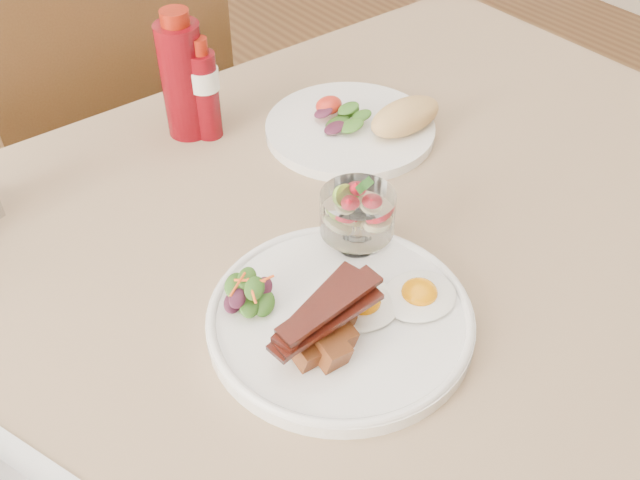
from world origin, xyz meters
The scene contains 10 objects.
table centered at (0.00, 0.00, 0.66)m, with size 1.33×0.88×0.75m.
chair_far centered at (0.00, 0.66, 0.52)m, with size 0.42×0.42×0.93m.
main_plate centered at (-0.06, -0.10, 0.76)m, with size 0.28×0.28×0.02m, color white.
fried_eggs centered at (-0.01, -0.12, 0.77)m, with size 0.15×0.12×0.02m.
bacon_potato_pile centered at (-0.10, -0.13, 0.79)m, with size 0.13×0.08×0.06m.
side_salad centered at (-0.13, -0.04, 0.78)m, with size 0.06×0.06×0.03m.
fruit_cup centered at (0.02, -0.03, 0.82)m, with size 0.08×0.08×0.09m.
second_plate centered at (0.19, 0.16, 0.77)m, with size 0.24×0.24×0.06m.
ketchup_bottle centered at (0.00, 0.32, 0.84)m, with size 0.06×0.06×0.18m.
hot_sauce_bottle centered at (0.02, 0.29, 0.82)m, with size 0.04×0.04×0.15m.
Camera 1 is at (-0.39, -0.49, 1.32)m, focal length 40.00 mm.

